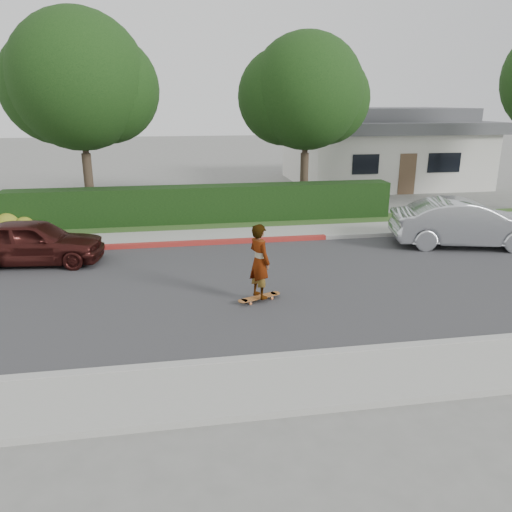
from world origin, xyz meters
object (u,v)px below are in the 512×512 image
object	(u,v)px
skateboarder	(260,261)
car_silver	(466,223)
skateboard	(259,297)
car_maroon	(34,242)

from	to	relation	value
skateboarder	car_silver	world-z (taller)	skateboarder
skateboarder	skateboard	bearing A→B (deg)	90.28
car_silver	car_maroon	xyz separation A→B (m)	(-13.67, 0.38, -0.10)
skateboard	car_maroon	xyz separation A→B (m)	(-6.08, 4.01, 0.58)
skateboarder	car_maroon	xyz separation A→B (m)	(-6.08, 4.01, -0.35)
skateboarder	car_maroon	world-z (taller)	skateboarder
car_silver	car_maroon	bearing A→B (deg)	102.02
skateboard	skateboarder	world-z (taller)	skateboarder
skateboard	car_maroon	size ratio (longest dim) A/B	0.29
car_maroon	car_silver	bearing A→B (deg)	-85.55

